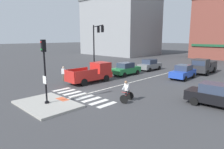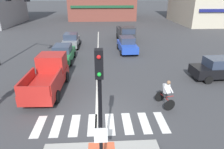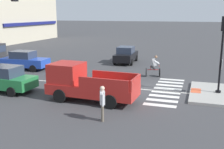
% 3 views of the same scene
% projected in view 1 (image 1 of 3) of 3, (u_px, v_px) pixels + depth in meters
% --- Properties ---
extents(ground_plane, '(300.00, 300.00, 0.00)m').
position_uv_depth(ground_plane, '(88.00, 94.00, 17.04)').
color(ground_plane, '#3D3D3F').
extents(traffic_island, '(4.79, 3.29, 0.15)m').
position_uv_depth(traffic_island, '(47.00, 104.00, 14.34)').
color(traffic_island, '#A3A099').
rests_on(traffic_island, ground).
extents(tactile_pad_front, '(1.10, 0.60, 0.01)m').
position_uv_depth(tactile_pad_front, '(63.00, 99.00, 15.23)').
color(tactile_pad_front, '#DB5B38').
rests_on(tactile_pad_front, traffic_island).
extents(signal_pole, '(0.44, 0.38, 4.55)m').
position_uv_depth(signal_pole, '(45.00, 66.00, 13.81)').
color(signal_pole, black).
rests_on(signal_pole, traffic_island).
extents(crosswalk_stripe_a, '(0.44, 1.80, 0.01)m').
position_uv_depth(crosswalk_stripe_a, '(62.00, 89.00, 18.63)').
color(crosswalk_stripe_a, silver).
rests_on(crosswalk_stripe_a, ground).
extents(crosswalk_stripe_b, '(0.44, 1.80, 0.01)m').
position_uv_depth(crosswalk_stripe_b, '(67.00, 91.00, 18.03)').
color(crosswalk_stripe_b, silver).
rests_on(crosswalk_stripe_b, ground).
extents(crosswalk_stripe_c, '(0.44, 1.80, 0.01)m').
position_uv_depth(crosswalk_stripe_c, '(72.00, 93.00, 17.43)').
color(crosswalk_stripe_c, silver).
rests_on(crosswalk_stripe_c, ground).
extents(crosswalk_stripe_d, '(0.44, 1.80, 0.01)m').
position_uv_depth(crosswalk_stripe_d, '(78.00, 95.00, 16.83)').
color(crosswalk_stripe_d, silver).
rests_on(crosswalk_stripe_d, ground).
extents(crosswalk_stripe_e, '(0.44, 1.80, 0.01)m').
position_uv_depth(crosswalk_stripe_e, '(85.00, 97.00, 16.22)').
color(crosswalk_stripe_e, silver).
rests_on(crosswalk_stripe_e, ground).
extents(crosswalk_stripe_f, '(0.44, 1.80, 0.01)m').
position_uv_depth(crosswalk_stripe_f, '(91.00, 99.00, 15.62)').
color(crosswalk_stripe_f, silver).
rests_on(crosswalk_stripe_f, ground).
extents(crosswalk_stripe_g, '(0.44, 1.80, 0.01)m').
position_uv_depth(crosswalk_stripe_g, '(99.00, 102.00, 15.02)').
color(crosswalk_stripe_g, silver).
rests_on(crosswalk_stripe_g, ground).
extents(crosswalk_stripe_h, '(0.44, 1.80, 0.01)m').
position_uv_depth(crosswalk_stripe_h, '(107.00, 105.00, 14.42)').
color(crosswalk_stripe_h, silver).
rests_on(crosswalk_stripe_h, ground).
extents(lane_centre_line, '(0.14, 28.00, 0.01)m').
position_uv_depth(lane_centre_line, '(150.00, 77.00, 24.26)').
color(lane_centre_line, silver).
rests_on(lane_centre_line, ground).
extents(traffic_light_mast, '(4.23, 2.22, 6.56)m').
position_uv_depth(traffic_light_mast, '(96.00, 40.00, 27.02)').
color(traffic_light_mast, black).
rests_on(traffic_light_mast, ground).
extents(building_corner_left, '(19.65, 14.71, 15.64)m').
position_uv_depth(building_corner_left, '(120.00, 27.00, 56.59)').
color(building_corner_left, gray).
rests_on(building_corner_left, ground).
extents(car_blue_eastbound_far, '(1.99, 4.18, 1.64)m').
position_uv_depth(car_blue_eastbound_far, '(183.00, 72.00, 23.41)').
color(car_blue_eastbound_far, '#2347B7').
rests_on(car_blue_eastbound_far, ground).
extents(car_green_westbound_far, '(1.91, 4.13, 1.64)m').
position_uv_depth(car_green_westbound_far, '(126.00, 69.00, 25.65)').
color(car_green_westbound_far, '#237A3D').
rests_on(car_green_westbound_far, ground).
extents(car_black_cross_right, '(4.18, 2.00, 1.64)m').
position_uv_depth(car_black_cross_right, '(216.00, 95.00, 13.96)').
color(car_black_cross_right, black).
rests_on(car_black_cross_right, ground).
extents(car_grey_westbound_distant, '(1.85, 4.10, 1.64)m').
position_uv_depth(car_grey_westbound_distant, '(150.00, 65.00, 29.45)').
color(car_grey_westbound_distant, slate).
rests_on(car_grey_westbound_distant, ground).
extents(pickup_truck_charcoal_eastbound_distant, '(2.19, 5.16, 2.08)m').
position_uv_depth(pickup_truck_charcoal_eastbound_distant, '(203.00, 67.00, 26.55)').
color(pickup_truck_charcoal_eastbound_distant, '#2D2D30').
rests_on(pickup_truck_charcoal_eastbound_distant, ground).
extents(pickup_truck_red_westbound_near, '(2.20, 5.17, 2.08)m').
position_uv_depth(pickup_truck_red_westbound_near, '(93.00, 73.00, 21.67)').
color(pickup_truck_red_westbound_near, red).
rests_on(pickup_truck_red_westbound_near, ground).
extents(cyclist, '(0.90, 1.22, 1.68)m').
position_uv_depth(cyclist, '(127.00, 91.00, 14.90)').
color(cyclist, black).
rests_on(cyclist, ground).
extents(pedestrian_at_curb_left, '(0.51, 0.35, 1.67)m').
position_uv_depth(pedestrian_at_curb_left, '(64.00, 72.00, 22.05)').
color(pedestrian_at_curb_left, '#6B6051').
rests_on(pedestrian_at_curb_left, ground).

